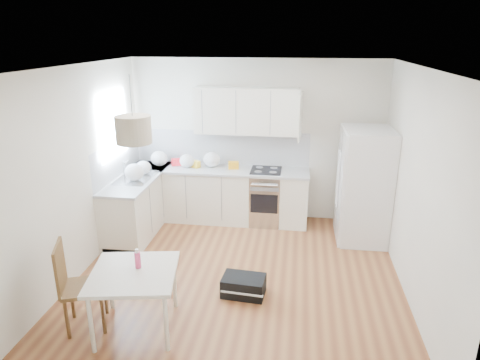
{
  "coord_description": "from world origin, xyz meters",
  "views": [
    {
      "loc": [
        0.71,
        -4.92,
        3.04
      ],
      "look_at": [
        -0.04,
        0.4,
        1.22
      ],
      "focal_mm": 32.0,
      "sensor_mm": 36.0,
      "label": 1
    }
  ],
  "objects_px": {
    "dining_table": "(134,278)",
    "refrigerator": "(365,186)",
    "gym_bag": "(244,286)",
    "dining_chair": "(84,285)"
  },
  "relations": [
    {
      "from": "dining_chair",
      "to": "gym_bag",
      "type": "relative_size",
      "value": 1.95
    },
    {
      "from": "dining_table",
      "to": "refrigerator",
      "type": "bearing_deg",
      "value": 34.08
    },
    {
      "from": "refrigerator",
      "to": "dining_table",
      "type": "distance_m",
      "value": 3.74
    },
    {
      "from": "dining_table",
      "to": "dining_chair",
      "type": "bearing_deg",
      "value": 173.77
    },
    {
      "from": "dining_table",
      "to": "gym_bag",
      "type": "relative_size",
      "value": 1.97
    },
    {
      "from": "dining_table",
      "to": "dining_chair",
      "type": "relative_size",
      "value": 1.01
    },
    {
      "from": "refrigerator",
      "to": "gym_bag",
      "type": "relative_size",
      "value": 3.37
    },
    {
      "from": "refrigerator",
      "to": "dining_chair",
      "type": "distance_m",
      "value": 4.19
    },
    {
      "from": "dining_chair",
      "to": "gym_bag",
      "type": "xyz_separation_m",
      "value": [
        1.61,
        0.83,
        -0.38
      ]
    },
    {
      "from": "dining_chair",
      "to": "gym_bag",
      "type": "height_order",
      "value": "dining_chair"
    }
  ]
}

